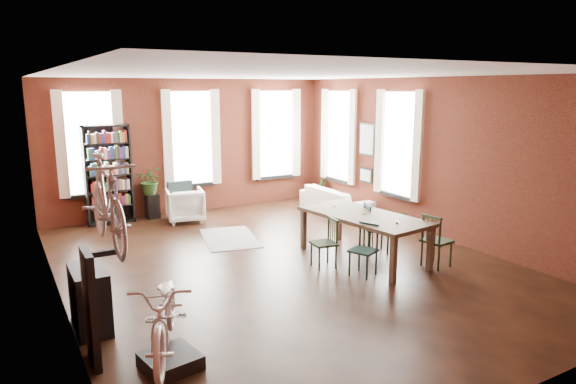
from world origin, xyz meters
TOP-DOWN VIEW (x-y plane):
  - room at (0.25, 0.62)m, footprint 9.00×9.04m
  - dining_table at (1.37, -0.46)m, footprint 1.38×2.50m
  - dining_chair_a at (0.87, -1.11)m, footprint 0.51×0.51m
  - dining_chair_b at (0.54, -0.46)m, footprint 0.43×0.43m
  - dining_chair_c at (2.21, -1.40)m, footprint 0.48×0.48m
  - dining_chair_d at (1.81, -0.29)m, footprint 0.55×0.55m
  - bookshelf at (-2.00, 4.30)m, footprint 1.00×0.32m
  - white_armchair at (-0.50, 3.63)m, footprint 0.93×0.89m
  - cream_sofa at (2.95, 2.60)m, footprint 0.61×2.08m
  - striped_rug at (-0.18, 1.87)m, footprint 1.35×1.81m
  - bike_trainer at (-2.70, -2.31)m, footprint 0.64×0.64m
  - bike_wall_rack at (-3.40, -1.80)m, footprint 0.16×0.60m
  - console_table at (-3.28, -0.90)m, footprint 0.40×0.80m
  - plant_stand at (-1.06, 4.30)m, footprint 0.30×0.30m
  - plant_by_sofa at (3.31, 3.84)m, footprint 0.41×0.67m
  - plant_small at (3.37, 0.64)m, footprint 0.34×0.45m
  - bicycle_floor at (-2.71, -2.27)m, footprint 0.91×1.08m
  - bicycle_hung at (-3.15, -1.80)m, footprint 0.47×1.00m
  - plant_on_stand at (-1.07, 4.32)m, footprint 0.80×0.84m

SIDE VIEW (x-z plane):
  - striped_rug at x=-0.18m, z-range 0.00..0.01m
  - plant_small at x=3.37m, z-range 0.00..0.14m
  - bike_trainer at x=-2.70m, z-range 0.00..0.16m
  - plant_by_sofa at x=3.31m, z-range 0.00..0.28m
  - plant_stand at x=-1.06m, z-range 0.00..0.56m
  - console_table at x=-3.28m, z-range 0.00..0.80m
  - dining_table at x=1.37m, z-range 0.00..0.81m
  - cream_sofa at x=2.95m, z-range 0.00..0.81m
  - white_armchair at x=-0.50m, z-range 0.00..0.82m
  - dining_chair_b at x=0.54m, z-range 0.00..0.84m
  - dining_chair_a at x=0.87m, z-range 0.00..0.84m
  - dining_chair_c at x=2.21m, z-range 0.00..0.91m
  - dining_chair_d at x=1.81m, z-range 0.00..0.91m
  - bike_wall_rack at x=-3.40m, z-range 0.00..1.30m
  - plant_on_stand at x=-1.07m, z-range 0.56..1.08m
  - bicycle_floor at x=-2.71m, z-range 0.16..1.91m
  - bookshelf at x=-2.00m, z-range 0.00..2.20m
  - bicycle_hung at x=-3.15m, z-range 1.30..2.96m
  - room at x=0.25m, z-range 0.53..3.75m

